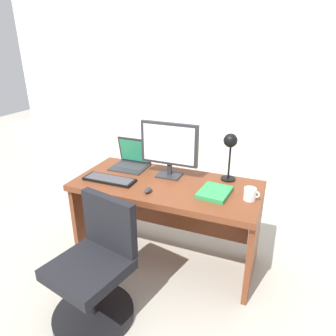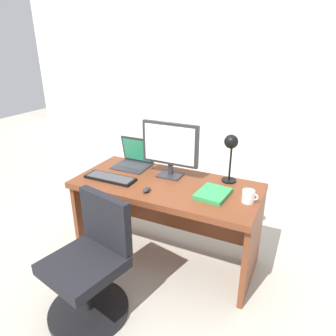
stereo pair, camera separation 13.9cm
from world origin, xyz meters
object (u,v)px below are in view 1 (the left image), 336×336
object	(u,v)px
mouse	(148,190)
coffee_mug	(250,194)
desk_lamp	(230,147)
office_chair	(95,272)
laptop	(132,158)
desk	(168,202)
book	(215,192)
monitor	(169,146)
keyboard	(109,179)

from	to	relation	value
mouse	coffee_mug	distance (m)	0.75
desk_lamp	office_chair	size ratio (longest dim) A/B	0.47
laptop	desk	bearing A→B (deg)	-24.51
desk	laptop	distance (m)	0.55
mouse	book	bearing A→B (deg)	18.66
desk_lamp	laptop	bearing A→B (deg)	179.68
desk	monitor	size ratio (longest dim) A/B	3.06
laptop	office_chair	bearing A→B (deg)	-77.32
keyboard	office_chair	xyz separation A→B (m)	(0.24, -0.61, -0.39)
book	coffee_mug	size ratio (longest dim) A/B	2.49
keyboard	desk	bearing A→B (deg)	20.57
laptop	coffee_mug	world-z (taller)	laptop
desk	laptop	world-z (taller)	laptop
keyboard	desk_lamp	xyz separation A→B (m)	(0.90, 0.36, 0.28)
desk_lamp	office_chair	world-z (taller)	desk_lamp
coffee_mug	book	bearing A→B (deg)	-177.83
laptop	keyboard	world-z (taller)	laptop
keyboard	desk_lamp	bearing A→B (deg)	21.95
coffee_mug	office_chair	bearing A→B (deg)	-141.21
mouse	desk_lamp	size ratio (longest dim) A/B	0.20
desk	desk_lamp	bearing A→B (deg)	23.33
coffee_mug	monitor	bearing A→B (deg)	165.75
desk	office_chair	xyz separation A→B (m)	(-0.21, -0.78, -0.18)
laptop	coffee_mug	size ratio (longest dim) A/B	2.71
desk	desk_lamp	size ratio (longest dim) A/B	3.72
book	office_chair	world-z (taller)	office_chair
office_chair	desk	bearing A→B (deg)	74.61
desk	office_chair	world-z (taller)	office_chair
laptop	keyboard	distance (m)	0.37
monitor	book	xyz separation A→B (m)	(0.44, -0.19, -0.25)
coffee_mug	desk_lamp	bearing A→B (deg)	129.25
coffee_mug	keyboard	bearing A→B (deg)	-175.02
book	desk_lamp	bearing A→B (deg)	81.78
laptop	mouse	world-z (taller)	laptop
book	office_chair	bearing A→B (deg)	-131.76
monitor	book	bearing A→B (deg)	-22.96
desk_lamp	book	world-z (taller)	desk_lamp
monitor	laptop	xyz separation A→B (m)	(-0.40, 0.09, -0.19)
keyboard	coffee_mug	size ratio (longest dim) A/B	3.80
monitor	mouse	xyz separation A→B (m)	(-0.03, -0.35, -0.25)
desk	desk_lamp	distance (m)	0.69
desk	book	distance (m)	0.47
desk_lamp	coffee_mug	size ratio (longest dim) A/B	3.52
desk	coffee_mug	size ratio (longest dim) A/B	13.10
book	office_chair	distance (m)	1.01
laptop	desk_lamp	xyz separation A→B (m)	(0.88, -0.00, 0.22)
keyboard	laptop	bearing A→B (deg)	87.05
monitor	desk_lamp	xyz separation A→B (m)	(0.48, 0.09, 0.02)
monitor	keyboard	world-z (taller)	monitor
keyboard	office_chair	bearing A→B (deg)	-68.59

